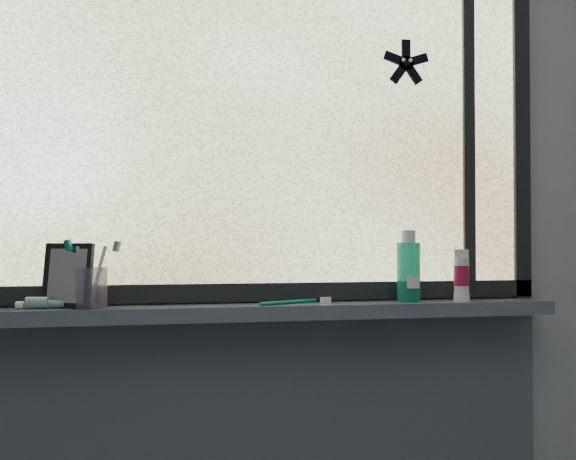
% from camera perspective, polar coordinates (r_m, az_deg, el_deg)
% --- Properties ---
extents(wall_back, '(3.00, 0.01, 2.50)m').
position_cam_1_polar(wall_back, '(1.84, -1.54, 0.78)').
color(wall_back, '#9EA3A8').
rests_on(wall_back, ground).
extents(windowsill, '(1.62, 0.14, 0.04)m').
position_cam_1_polar(windowsill, '(1.78, -1.13, -7.22)').
color(windowsill, '#4A5163').
rests_on(windowsill, wall_back).
extents(window_pane, '(1.50, 0.01, 1.00)m').
position_cam_1_polar(window_pane, '(1.85, -1.41, 9.50)').
color(window_pane, silver).
rests_on(window_pane, wall_back).
extents(frame_bottom, '(1.60, 0.03, 0.05)m').
position_cam_1_polar(frame_bottom, '(1.82, -1.40, -5.50)').
color(frame_bottom, black).
rests_on(frame_bottom, windowsill).
extents(frame_right, '(0.05, 0.03, 1.10)m').
position_cam_1_polar(frame_right, '(2.12, 19.94, 8.20)').
color(frame_right, black).
rests_on(frame_right, wall_back).
extents(frame_mullion, '(0.03, 0.03, 1.00)m').
position_cam_1_polar(frame_mullion, '(2.04, 15.68, 8.56)').
color(frame_mullion, black).
rests_on(frame_mullion, wall_back).
extents(starfish_sticker, '(0.15, 0.02, 0.15)m').
position_cam_1_polar(starfish_sticker, '(1.99, 10.45, 14.38)').
color(starfish_sticker, black).
rests_on(starfish_sticker, window_pane).
extents(vanity_mirror, '(0.15, 0.12, 0.17)m').
position_cam_1_polar(vanity_mirror, '(1.75, -18.99, -3.85)').
color(vanity_mirror, black).
rests_on(vanity_mirror, windowsill).
extents(toothpaste_tube, '(0.17, 0.06, 0.03)m').
position_cam_1_polar(toothpaste_tube, '(1.76, -20.83, -6.05)').
color(toothpaste_tube, silver).
rests_on(toothpaste_tube, windowsill).
extents(toothbrush_cup, '(0.10, 0.10, 0.10)m').
position_cam_1_polar(toothbrush_cup, '(1.73, -17.07, -4.93)').
color(toothbrush_cup, '#A290BE').
rests_on(toothbrush_cup, windowsill).
extents(toothbrush_lying, '(0.22, 0.12, 0.02)m').
position_cam_1_polar(toothbrush_lying, '(1.77, 0.07, -6.34)').
color(toothbrush_lying, '#0B6B62').
rests_on(toothbrush_lying, windowsill).
extents(mouthwash_bottle, '(0.07, 0.07, 0.17)m').
position_cam_1_polar(mouthwash_bottle, '(1.87, 10.67, -3.15)').
color(mouthwash_bottle, teal).
rests_on(mouthwash_bottle, windowsill).
extents(cream_tube, '(0.05, 0.05, 0.11)m').
position_cam_1_polar(cream_tube, '(1.93, 15.16, -3.74)').
color(cream_tube, silver).
rests_on(cream_tube, windowsill).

